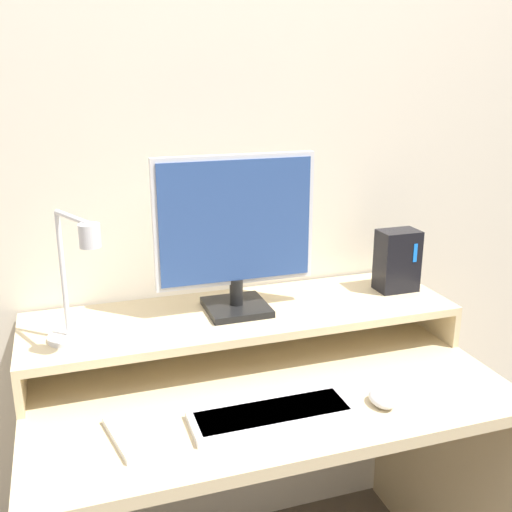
% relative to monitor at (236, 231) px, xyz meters
% --- Properties ---
extents(wall_back, '(6.00, 0.05, 2.50)m').
position_rel_monitor_xyz_m(wall_back, '(0.02, 0.20, 0.18)').
color(wall_back, beige).
rests_on(wall_back, ground_plane).
extents(desk, '(1.16, 0.68, 0.73)m').
position_rel_monitor_xyz_m(desk, '(0.02, -0.18, -0.56)').
color(desk, beige).
rests_on(desk, ground_plane).
extents(monitor_shelf, '(1.16, 0.34, 0.12)m').
position_rel_monitor_xyz_m(monitor_shelf, '(0.02, -0.01, -0.24)').
color(monitor_shelf, beige).
rests_on(monitor_shelf, desk).
extents(monitor, '(0.43, 0.17, 0.42)m').
position_rel_monitor_xyz_m(monitor, '(0.00, 0.00, 0.00)').
color(monitor, black).
rests_on(monitor, monitor_shelf).
extents(desk_lamp, '(0.14, 0.21, 0.32)m').
position_rel_monitor_xyz_m(desk_lamp, '(-0.41, -0.11, -0.07)').
color(desk_lamp, silver).
rests_on(desk_lamp, monitor_shelf).
extents(router_dock, '(0.12, 0.08, 0.18)m').
position_rel_monitor_xyz_m(router_dock, '(0.49, 0.00, -0.13)').
color(router_dock, black).
rests_on(router_dock, monitor_shelf).
extents(keyboard, '(0.37, 0.12, 0.02)m').
position_rel_monitor_xyz_m(keyboard, '(-0.02, -0.35, -0.33)').
color(keyboard, silver).
rests_on(keyboard, desk).
extents(mouse, '(0.06, 0.08, 0.03)m').
position_rel_monitor_xyz_m(mouse, '(0.24, -0.38, -0.32)').
color(mouse, silver).
rests_on(mouse, desk).
extents(remote_control, '(0.08, 0.18, 0.02)m').
position_rel_monitor_xyz_m(remote_control, '(-0.34, -0.33, -0.33)').
color(remote_control, white).
rests_on(remote_control, desk).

